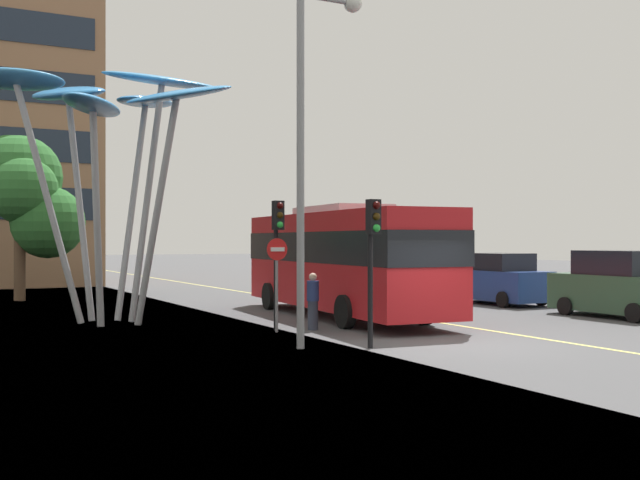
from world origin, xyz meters
The scene contains 13 objects.
ground centered at (-0.65, 0.00, -0.05)m, with size 120.00×240.00×0.10m.
red_bus centered at (0.80, 7.15, 1.97)m, with size 3.58×11.52×3.60m.
leaf_sculpture centered at (-6.35, 8.92, 6.41)m, with size 7.65×7.91×7.80m.
traffic_light_kerb_near centered at (-2.16, 0.42, 2.49)m, with size 0.28×0.42×3.43m.
traffic_light_kerb_far centered at (-2.65, 4.59, 2.59)m, with size 0.28×0.42×3.57m.
car_parked_mid centered at (8.61, 2.82, 1.01)m, with size 1.96×4.48×2.16m.
car_parked_far centered at (8.72, 8.66, 0.94)m, with size 2.08×4.22×1.99m.
car_side_street centered at (8.44, 14.54, 1.08)m, with size 2.09×4.35×2.31m.
street_lamp centered at (-3.26, 1.22, 5.27)m, with size 1.71×0.44×8.36m.
tree_pavement_near centered at (-7.23, 19.70, 4.45)m, with size 4.30×4.37×6.97m.
tree_pavement_far centered at (-6.42, 29.07, 6.27)m, with size 4.90×4.80×8.28m.
pedestrian centered at (-1.66, 4.39, 0.79)m, with size 0.34×0.34×1.58m.
no_entry_sign centered at (-2.79, 4.32, 1.70)m, with size 0.60×0.12×2.54m.
Camera 1 is at (-11.44, -14.60, 2.48)m, focal length 43.15 mm.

